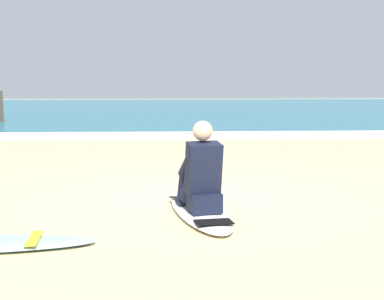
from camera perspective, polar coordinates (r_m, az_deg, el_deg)
name	(u,v)px	position (r m, az deg, el deg)	size (l,w,h in m)	color
ground_plane	(194,202)	(6.69, 0.19, -5.33)	(80.00, 80.00, 0.00)	#CCB584
sea	(168,109)	(28.09, -2.48, 4.15)	(80.00, 28.00, 0.10)	teal
breaking_foam	(175,135)	(14.42, -1.70, 1.51)	(80.00, 0.90, 0.11)	white
surfboard_main	(200,211)	(6.11, 0.78, -6.16)	(0.80, 2.11, 0.08)	white
surfer_seated	(201,176)	(5.92, 0.93, -2.65)	(0.49, 0.76, 0.95)	black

